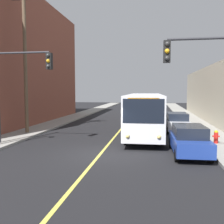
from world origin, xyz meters
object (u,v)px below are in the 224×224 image
(utility_pole_near, at_px, (25,50))
(parked_car_blue, at_px, (189,140))
(parked_car_white, at_px, (177,122))
(fire_hydrant, at_px, (216,136))
(city_bus, at_px, (145,112))
(traffic_signal_left_corner, at_px, (20,78))
(traffic_signal_right_corner, at_px, (211,73))

(utility_pole_near, bearing_deg, parked_car_blue, -22.43)
(parked_car_white, height_order, fire_hydrant, parked_car_white)
(parked_car_blue, distance_m, utility_pole_near, 14.19)
(parked_car_white, bearing_deg, fire_hydrant, -69.27)
(city_bus, height_order, utility_pole_near, utility_pole_near)
(city_bus, xyz_separation_m, parked_car_white, (2.67, 1.71, -0.98))
(traffic_signal_left_corner, bearing_deg, utility_pole_near, 112.85)
(parked_car_white, relative_size, traffic_signal_right_corner, 0.74)
(parked_car_blue, xyz_separation_m, fire_hydrant, (2.04, 2.76, -0.26))
(traffic_signal_right_corner, xyz_separation_m, fire_hydrant, (1.44, 4.84, -3.72))
(fire_hydrant, bearing_deg, parked_car_white, 110.73)
(parked_car_blue, distance_m, parked_car_white, 8.00)
(traffic_signal_left_corner, bearing_deg, city_bus, 35.85)
(fire_hydrant, bearing_deg, parked_car_blue, -126.45)
(parked_car_blue, bearing_deg, fire_hydrant, 53.55)
(parked_car_white, bearing_deg, traffic_signal_left_corner, -144.96)
(city_bus, xyz_separation_m, utility_pole_near, (-9.36, -1.35, 4.84))
(city_bus, xyz_separation_m, traffic_signal_right_corner, (3.21, -8.37, 2.49))
(traffic_signal_right_corner, bearing_deg, parked_car_blue, 106.06)
(parked_car_white, height_order, traffic_signal_left_corner, traffic_signal_left_corner)
(city_bus, height_order, parked_car_blue, city_bus)
(fire_hydrant, bearing_deg, utility_pole_near, 171.15)
(traffic_signal_right_corner, height_order, fire_hydrant, traffic_signal_right_corner)
(traffic_signal_right_corner, distance_m, fire_hydrant, 6.27)
(city_bus, distance_m, fire_hydrant, 5.97)
(utility_pole_near, relative_size, fire_hydrant, 14.22)
(parked_car_blue, distance_m, traffic_signal_left_corner, 10.82)
(parked_car_white, xyz_separation_m, traffic_signal_left_corner, (-10.28, -7.21, 3.46))
(fire_hydrant, bearing_deg, city_bus, 142.77)
(city_bus, bearing_deg, parked_car_blue, -67.46)
(utility_pole_near, bearing_deg, fire_hydrant, -8.85)
(parked_car_white, bearing_deg, utility_pole_near, -165.73)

